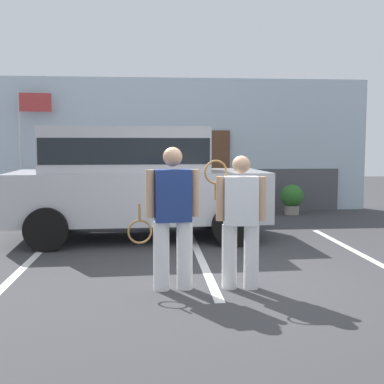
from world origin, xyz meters
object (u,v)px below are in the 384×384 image
at_px(parked_suv, 134,177).
at_px(tennis_player_man, 172,217).
at_px(tennis_player_woman, 240,219).
at_px(flag_pole, 28,130).
at_px(potted_plant_by_porch, 292,198).

distance_m(parked_suv, tennis_player_man, 3.39).
xyz_separation_m(tennis_player_woman, flag_pole, (-4.07, 6.65, 1.26)).
distance_m(tennis_player_man, potted_plant_by_porch, 6.97).
bearing_deg(parked_suv, flag_pole, 126.70).
bearing_deg(tennis_player_woman, potted_plant_by_porch, -106.80).
bearing_deg(flag_pole, tennis_player_woman, -58.52).
bearing_deg(flag_pole, potted_plant_by_porch, -4.21).
bearing_deg(tennis_player_woman, tennis_player_man, 2.98).
bearing_deg(flag_pole, parked_suv, -50.80).
relative_size(parked_suv, tennis_player_woman, 2.90).
bearing_deg(tennis_player_man, tennis_player_woman, 173.19).
bearing_deg(tennis_player_man, parked_suv, -85.37).
bearing_deg(potted_plant_by_porch, tennis_player_woman, -111.55).
distance_m(tennis_player_man, tennis_player_woman, 0.82).
distance_m(parked_suv, tennis_player_woman, 3.64).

